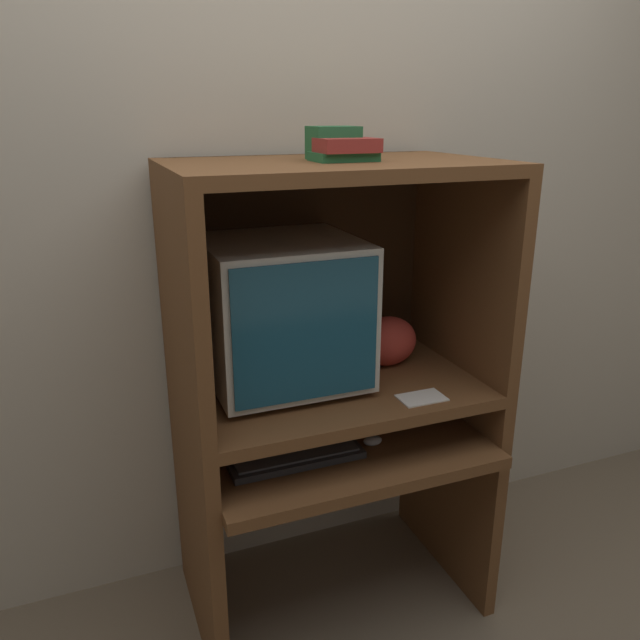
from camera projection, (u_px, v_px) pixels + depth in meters
name	position (u px, v px, depth m)	size (l,w,h in m)	color
wall_back	(293.00, 199.00, 2.05)	(6.00, 0.06, 2.60)	beige
desk_base	(337.00, 498.00, 1.99)	(0.92, 0.64, 0.63)	brown
desk_monitor_shelf	(333.00, 392.00, 1.92)	(0.92, 0.58, 0.17)	brown
hutch_upper	(330.00, 241.00, 1.80)	(0.92, 0.58, 0.66)	brown
crt_monitor	(282.00, 311.00, 1.83)	(0.44, 0.43, 0.44)	beige
keyboard	(294.00, 454.00, 1.79)	(0.39, 0.15, 0.03)	#2D2D30
mouse	(373.00, 441.00, 1.87)	(0.06, 0.04, 0.03)	#B7B7B7
snack_bag	(387.00, 341.00, 2.01)	(0.20, 0.15, 0.16)	#BC382D
book_stack	(346.00, 150.00, 1.66)	(0.17, 0.13, 0.06)	#236638
paper_card	(422.00, 398.00, 1.79)	(0.13, 0.09, 0.00)	white
storage_box	(333.00, 143.00, 1.71)	(0.13, 0.11, 0.09)	#236638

